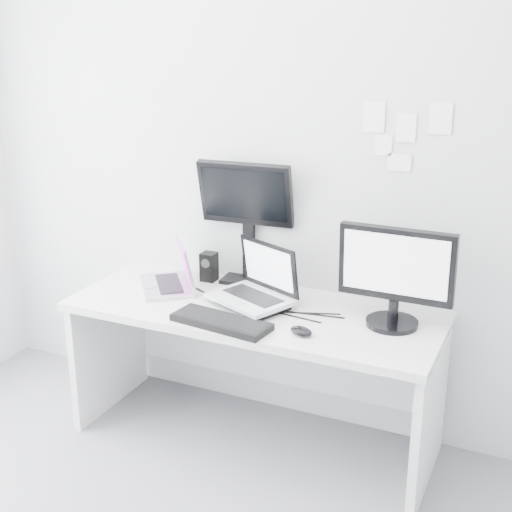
# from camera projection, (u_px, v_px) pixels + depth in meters

# --- Properties ---
(back_wall) EXTENTS (3.60, 0.00, 3.60)m
(back_wall) POSITION_uv_depth(u_px,v_px,m) (283.00, 167.00, 3.50)
(back_wall) COLOR silver
(back_wall) RESTS_ON ground
(desk) EXTENTS (1.80, 0.70, 0.73)m
(desk) POSITION_uv_depth(u_px,v_px,m) (254.00, 375.00, 3.51)
(desk) COLOR silver
(desk) RESTS_ON ground
(macbook) EXTENTS (0.43, 0.45, 0.27)m
(macbook) POSITION_uv_depth(u_px,v_px,m) (165.00, 264.00, 3.60)
(macbook) COLOR #AAAAAF
(macbook) RESTS_ON desk
(speaker) EXTENTS (0.09, 0.09, 0.15)m
(speaker) POSITION_uv_depth(u_px,v_px,m) (209.00, 267.00, 3.72)
(speaker) COLOR black
(speaker) RESTS_ON desk
(dell_laptop) EXTENTS (0.46, 0.42, 0.31)m
(dell_laptop) POSITION_uv_depth(u_px,v_px,m) (250.00, 276.00, 3.35)
(dell_laptop) COLOR silver
(dell_laptop) RESTS_ON desk
(rear_monitor) EXTENTS (0.50, 0.21, 0.66)m
(rear_monitor) POSITION_uv_depth(u_px,v_px,m) (247.00, 221.00, 3.63)
(rear_monitor) COLOR black
(rear_monitor) RESTS_ON desk
(samsung_monitor) EXTENTS (0.52, 0.24, 0.47)m
(samsung_monitor) POSITION_uv_depth(u_px,v_px,m) (395.00, 276.00, 3.12)
(samsung_monitor) COLOR black
(samsung_monitor) RESTS_ON desk
(keyboard) EXTENTS (0.48, 0.22, 0.03)m
(keyboard) POSITION_uv_depth(u_px,v_px,m) (221.00, 322.00, 3.19)
(keyboard) COLOR black
(keyboard) RESTS_ON desk
(mouse) EXTENTS (0.13, 0.10, 0.04)m
(mouse) POSITION_uv_depth(u_px,v_px,m) (301.00, 331.00, 3.10)
(mouse) COLOR black
(mouse) RESTS_ON desk
(wall_note_0) EXTENTS (0.10, 0.00, 0.14)m
(wall_note_0) POSITION_uv_depth(u_px,v_px,m) (374.00, 117.00, 3.23)
(wall_note_0) COLOR white
(wall_note_0) RESTS_ON back_wall
(wall_note_1) EXTENTS (0.09, 0.00, 0.13)m
(wall_note_1) POSITION_uv_depth(u_px,v_px,m) (406.00, 128.00, 3.19)
(wall_note_1) COLOR white
(wall_note_1) RESTS_ON back_wall
(wall_note_2) EXTENTS (0.10, 0.00, 0.14)m
(wall_note_2) POSITION_uv_depth(u_px,v_px,m) (441.00, 119.00, 3.11)
(wall_note_2) COLOR white
(wall_note_2) RESTS_ON back_wall
(wall_note_3) EXTENTS (0.11, 0.00, 0.08)m
(wall_note_3) POSITION_uv_depth(u_px,v_px,m) (399.00, 163.00, 3.25)
(wall_note_3) COLOR white
(wall_note_3) RESTS_ON back_wall
(wall_note_4) EXTENTS (0.08, 0.00, 0.09)m
(wall_note_4) POSITION_uv_depth(u_px,v_px,m) (383.00, 145.00, 3.25)
(wall_note_4) COLOR white
(wall_note_4) RESTS_ON back_wall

